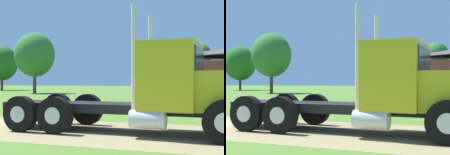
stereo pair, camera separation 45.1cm
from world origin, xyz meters
The scene contains 4 objects.
truck_foreground_white centered at (7.04, 0.18, 1.27)m, with size 8.27×2.86×3.81m.
tree_left centered at (-29.63, 40.20, 4.82)m, with size 5.59×5.59×7.90m.
tree_mid centered at (-15.81, 29.02, 5.12)m, with size 5.35×5.35×8.08m.
tree_right centered at (4.73, 37.31, 4.89)m, with size 3.48×3.48×6.85m.
Camera 2 is at (9.37, -9.82, 1.59)m, focal length 54.33 mm.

